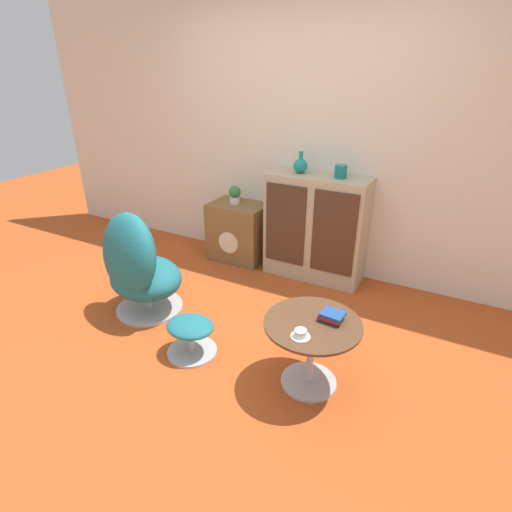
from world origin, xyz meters
TOP-DOWN VIEW (x-y plane):
  - ground_plane at (0.00, 0.00)m, footprint 12.00×12.00m
  - wall_back at (0.00, 1.67)m, footprint 6.40×0.06m
  - sideboard at (0.25, 1.45)m, footprint 0.94×0.39m
  - tv_console at (-0.60, 1.43)m, footprint 0.59×0.42m
  - egg_chair at (-0.79, 0.13)m, footprint 0.80×0.76m
  - ottoman at (-0.10, -0.11)m, footprint 0.36×0.36m
  - coffee_table at (0.77, -0.00)m, footprint 0.61×0.61m
  - vase_leftmost at (0.06, 1.45)m, footprint 0.13×0.13m
  - vase_inner_left at (0.44, 1.45)m, footprint 0.11×0.11m
  - potted_plant at (-0.64, 1.43)m, footprint 0.12×0.12m
  - teacup at (0.76, -0.17)m, footprint 0.12×0.12m
  - book_stack at (0.87, 0.08)m, footprint 0.16×0.13m

SIDE VIEW (x-z plane):
  - ground_plane at x=0.00m, z-range 0.00..0.00m
  - ottoman at x=-0.10m, z-range 0.04..0.32m
  - tv_console at x=-0.60m, z-range 0.00..0.62m
  - coffee_table at x=0.77m, z-range 0.09..0.57m
  - egg_chair at x=-0.79m, z-range -0.03..0.88m
  - teacup at x=0.76m, z-range 0.48..0.53m
  - sideboard at x=0.25m, z-range 0.00..1.01m
  - book_stack at x=0.87m, z-range 0.48..0.54m
  - potted_plant at x=-0.64m, z-range 0.62..0.81m
  - vase_inner_left at x=0.44m, z-range 1.01..1.13m
  - vase_leftmost at x=0.06m, z-range 0.98..1.18m
  - wall_back at x=0.00m, z-range 0.00..2.60m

